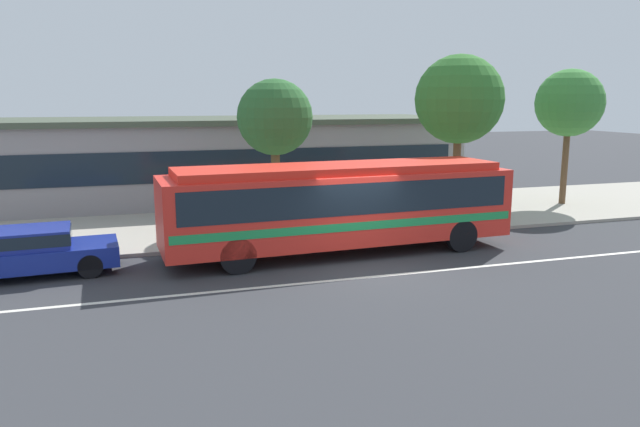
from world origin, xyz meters
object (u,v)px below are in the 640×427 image
(pedestrian_waiting_near_sign, at_px, (207,207))
(street_tree_near_stop, at_px, (275,118))
(transit_bus, at_px, (340,202))
(bus_stop_sign, at_px, (447,185))
(street_tree_mid_block, at_px, (459,100))
(street_tree_far_end, at_px, (569,104))
(sedan_behind_bus, at_px, (27,250))
(pedestrian_walking_along_curb, at_px, (448,194))

(pedestrian_waiting_near_sign, relative_size, street_tree_near_stop, 0.32)
(transit_bus, xyz_separation_m, bus_stop_sign, (4.74, 1.96, 0.04))
(street_tree_mid_block, relative_size, street_tree_far_end, 1.07)
(sedan_behind_bus, height_order, pedestrian_waiting_near_sign, pedestrian_waiting_near_sign)
(bus_stop_sign, height_order, street_tree_near_stop, street_tree_near_stop)
(pedestrian_walking_along_curb, height_order, street_tree_mid_block, street_tree_mid_block)
(sedan_behind_bus, distance_m, street_tree_far_end, 21.69)
(transit_bus, distance_m, sedan_behind_bus, 8.81)
(pedestrian_waiting_near_sign, bearing_deg, pedestrian_walking_along_curb, 2.09)
(pedestrian_walking_along_curb, distance_m, bus_stop_sign, 1.80)
(street_tree_mid_block, bearing_deg, transit_bus, -148.77)
(street_tree_far_end, bearing_deg, street_tree_near_stop, -178.52)
(pedestrian_waiting_near_sign, relative_size, bus_stop_sign, 0.71)
(pedestrian_waiting_near_sign, xyz_separation_m, street_tree_near_stop, (2.69, 1.39, 2.88))
(transit_bus, xyz_separation_m, street_tree_near_stop, (-0.93, 4.45, 2.39))
(transit_bus, distance_m, bus_stop_sign, 5.13)
(transit_bus, relative_size, street_tree_near_stop, 2.04)
(transit_bus, xyz_separation_m, pedestrian_waiting_near_sign, (-3.62, 3.06, -0.49))
(street_tree_far_end, bearing_deg, bus_stop_sign, -159.03)
(bus_stop_sign, bearing_deg, street_tree_far_end, 20.97)
(sedan_behind_bus, bearing_deg, bus_stop_sign, 7.36)
(street_tree_near_stop, bearing_deg, pedestrian_waiting_near_sign, -152.70)
(sedan_behind_bus, bearing_deg, street_tree_near_stop, 28.39)
(bus_stop_sign, relative_size, street_tree_mid_block, 0.38)
(sedan_behind_bus, height_order, pedestrian_walking_along_curb, pedestrian_walking_along_curb)
(pedestrian_walking_along_curb, bearing_deg, sedan_behind_bus, -167.54)
(pedestrian_walking_along_curb, xyz_separation_m, street_tree_far_end, (6.47, 1.39, 3.42))
(pedestrian_waiting_near_sign, height_order, street_tree_far_end, street_tree_far_end)
(pedestrian_walking_along_curb, distance_m, street_tree_mid_block, 3.63)
(bus_stop_sign, distance_m, street_tree_mid_block, 3.74)
(sedan_behind_bus, bearing_deg, pedestrian_waiting_near_sign, 28.96)
(sedan_behind_bus, relative_size, street_tree_mid_block, 0.73)
(pedestrian_walking_along_curb, xyz_separation_m, street_tree_mid_block, (0.49, 0.31, 3.58))
(pedestrian_walking_along_curb, xyz_separation_m, bus_stop_sign, (-0.90, -1.44, 0.59))
(sedan_behind_bus, relative_size, street_tree_near_stop, 0.86)
(pedestrian_waiting_near_sign, distance_m, pedestrian_walking_along_curb, 9.27)
(transit_bus, bearing_deg, street_tree_mid_block, 31.23)
(pedestrian_walking_along_curb, bearing_deg, pedestrian_waiting_near_sign, -177.91)
(street_tree_mid_block, distance_m, street_tree_far_end, 6.08)
(transit_bus, relative_size, sedan_behind_bus, 2.38)
(sedan_behind_bus, bearing_deg, street_tree_mid_block, 13.21)
(pedestrian_walking_along_curb, distance_m, street_tree_near_stop, 7.27)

